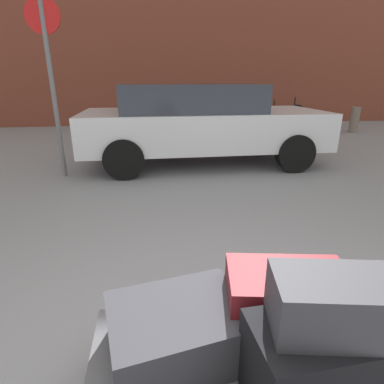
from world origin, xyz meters
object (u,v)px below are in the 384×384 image
(duffel_bag_maroon_front_left, at_px, (286,306))
(bollard_kerb_mid, at_px, (300,121))
(duffel_bag_charcoal_topmost_pile, at_px, (336,304))
(bollard_kerb_far, at_px, (354,120))
(bicycle_leaning, at_px, (280,115))
(bollard_kerb_near, at_px, (257,122))
(suitcase_charcoal_rear_right, at_px, (178,330))
(parked_car, at_px, (200,122))
(luggage_cart, at_px, (228,371))
(no_parking_sign, at_px, (51,72))
(duffel_bag_black_front_right, at_px, (325,364))

(duffel_bag_maroon_front_left, distance_m, bollard_kerb_mid, 8.46)
(duffel_bag_maroon_front_left, bearing_deg, duffel_bag_charcoal_topmost_pile, -77.71)
(bollard_kerb_far, bearing_deg, bicycle_leaning, 137.15)
(bollard_kerb_near, bearing_deg, bollard_kerb_mid, 0.00)
(suitcase_charcoal_rear_right, relative_size, bollard_kerb_mid, 0.80)
(parked_car, height_order, bollard_kerb_far, parked_car)
(parked_car, bearing_deg, luggage_cart, -97.55)
(luggage_cart, distance_m, no_parking_sign, 4.70)
(duffel_bag_maroon_front_left, distance_m, bicycle_leaning, 9.89)
(duffel_bag_black_front_right, xyz_separation_m, duffel_bag_charcoal_topmost_pile, (0.00, 0.00, 0.27))
(bollard_kerb_mid, bearing_deg, suitcase_charcoal_rear_right, -119.07)
(bicycle_leaning, xyz_separation_m, bollard_kerb_far, (1.67, -1.55, -0.00))
(bollard_kerb_far, bearing_deg, parked_car, -149.86)
(luggage_cart, xyz_separation_m, no_parking_sign, (-1.71, 4.17, 1.32))
(duffel_bag_black_front_right, relative_size, bicycle_leaning, 0.33)
(luggage_cart, xyz_separation_m, bollard_kerb_near, (2.72, 7.69, 0.10))
(duffel_bag_maroon_front_left, height_order, parked_car, parked_car)
(bollard_kerb_mid, bearing_deg, luggage_cart, -117.61)
(parked_car, distance_m, no_parking_sign, 2.55)
(parked_car, distance_m, bicycle_leaning, 5.66)
(duffel_bag_charcoal_topmost_pile, xyz_separation_m, bollard_kerb_near, (2.41, 7.90, -0.41))
(bollard_kerb_far, relative_size, no_parking_sign, 0.28)
(duffel_bag_charcoal_topmost_pile, height_order, bollard_kerb_near, duffel_bag_charcoal_topmost_pile)
(luggage_cart, height_order, suitcase_charcoal_rear_right, suitcase_charcoal_rear_right)
(parked_car, distance_m, bollard_kerb_mid, 4.51)
(duffel_bag_charcoal_topmost_pile, xyz_separation_m, bollard_kerb_mid, (3.72, 7.90, -0.41))
(no_parking_sign, bearing_deg, duffel_bag_maroon_front_left, -63.88)
(parked_car, height_order, bollard_kerb_near, parked_car)
(duffel_bag_black_front_right, height_order, bollard_kerb_mid, bollard_kerb_mid)
(bicycle_leaning, bearing_deg, bollard_kerb_mid, -90.66)
(parked_car, height_order, no_parking_sign, no_parking_sign)
(duffel_bag_maroon_front_left, relative_size, bollard_kerb_near, 0.73)
(suitcase_charcoal_rear_right, relative_size, no_parking_sign, 0.23)
(duffel_bag_charcoal_topmost_pile, height_order, no_parking_sign, no_parking_sign)
(duffel_bag_maroon_front_left, height_order, bicycle_leaning, bicycle_leaning)
(bicycle_leaning, xyz_separation_m, bollard_kerb_near, (-1.32, -1.55, -0.00))
(duffel_bag_black_front_right, height_order, duffel_bag_maroon_front_left, duffel_bag_maroon_front_left)
(bicycle_leaning, relative_size, bollard_kerb_mid, 2.29)
(parked_car, xyz_separation_m, bollard_kerb_mid, (3.39, 2.95, -0.39))
(suitcase_charcoal_rear_right, xyz_separation_m, duffel_bag_charcoal_topmost_pile, (0.51, -0.29, 0.32))
(duffel_bag_maroon_front_left, distance_m, duffel_bag_charcoal_topmost_pile, 0.41)
(suitcase_charcoal_rear_right, distance_m, bollard_kerb_far, 9.65)
(bollard_kerb_mid, distance_m, bollard_kerb_far, 1.69)
(luggage_cart, relative_size, bollard_kerb_far, 1.64)
(luggage_cart, bearing_deg, bollard_kerb_mid, 62.39)
(suitcase_charcoal_rear_right, relative_size, parked_car, 0.14)
(luggage_cart, xyz_separation_m, bicycle_leaning, (4.04, 9.24, 0.10))
(luggage_cart, bearing_deg, suitcase_charcoal_rear_right, 160.58)
(duffel_bag_black_front_right, height_order, duffel_bag_charcoal_topmost_pile, duffel_bag_charcoal_topmost_pile)
(bicycle_leaning, distance_m, no_parking_sign, 7.76)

